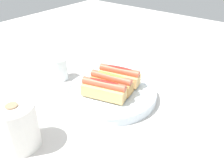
{
  "coord_description": "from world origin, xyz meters",
  "views": [
    {
      "loc": [
        -0.41,
        0.56,
        0.49
      ],
      "look_at": [
        0.03,
        -0.0,
        0.05
      ],
      "focal_mm": 38.58,
      "sensor_mm": 36.0,
      "label": 1
    }
  ],
  "objects_px": {
    "hotdog_back": "(112,82)",
    "hotdog_side": "(104,89)",
    "water_glass": "(59,70)",
    "serving_bowl": "(112,93)",
    "hotdog_front": "(119,75)",
    "paper_towel_roll": "(17,126)"
  },
  "relations": [
    {
      "from": "hotdog_front",
      "to": "water_glass",
      "type": "bearing_deg",
      "value": 17.9
    },
    {
      "from": "hotdog_front",
      "to": "hotdog_back",
      "type": "relative_size",
      "value": 1.01
    },
    {
      "from": "hotdog_front",
      "to": "paper_towel_roll",
      "type": "height_order",
      "value": "paper_towel_roll"
    },
    {
      "from": "hotdog_back",
      "to": "hotdog_side",
      "type": "bearing_deg",
      "value": 98.88
    },
    {
      "from": "hotdog_front",
      "to": "water_glass",
      "type": "relative_size",
      "value": 1.75
    },
    {
      "from": "water_glass",
      "to": "hotdog_back",
      "type": "bearing_deg",
      "value": -174.6
    },
    {
      "from": "hotdog_front",
      "to": "paper_towel_roll",
      "type": "xyz_separation_m",
      "value": [
        0.05,
        0.39,
        0.0
      ]
    },
    {
      "from": "hotdog_back",
      "to": "water_glass",
      "type": "xyz_separation_m",
      "value": [
        0.25,
        0.02,
        -0.02
      ]
    },
    {
      "from": "serving_bowl",
      "to": "hotdog_front",
      "type": "xyz_separation_m",
      "value": [
        0.01,
        -0.05,
        0.04
      ]
    },
    {
      "from": "hotdog_side",
      "to": "paper_towel_roll",
      "type": "xyz_separation_m",
      "value": [
        0.06,
        0.28,
        0.0
      ]
    },
    {
      "from": "serving_bowl",
      "to": "water_glass",
      "type": "xyz_separation_m",
      "value": [
        0.25,
        0.02,
        0.02
      ]
    },
    {
      "from": "water_glass",
      "to": "serving_bowl",
      "type": "bearing_deg",
      "value": -174.6
    },
    {
      "from": "hotdog_front",
      "to": "paper_towel_roll",
      "type": "bearing_deg",
      "value": 83.33
    },
    {
      "from": "water_glass",
      "to": "hotdog_side",
      "type": "bearing_deg",
      "value": 173.23
    },
    {
      "from": "hotdog_back",
      "to": "water_glass",
      "type": "distance_m",
      "value": 0.25
    },
    {
      "from": "water_glass",
      "to": "paper_towel_roll",
      "type": "distance_m",
      "value": 0.37
    },
    {
      "from": "hotdog_front",
      "to": "hotdog_side",
      "type": "height_order",
      "value": "same"
    },
    {
      "from": "serving_bowl",
      "to": "hotdog_back",
      "type": "bearing_deg",
      "value": -9.46
    },
    {
      "from": "hotdog_front",
      "to": "water_glass",
      "type": "height_order",
      "value": "hotdog_front"
    },
    {
      "from": "serving_bowl",
      "to": "water_glass",
      "type": "height_order",
      "value": "water_glass"
    },
    {
      "from": "serving_bowl",
      "to": "hotdog_back",
      "type": "height_order",
      "value": "hotdog_back"
    },
    {
      "from": "hotdog_front",
      "to": "serving_bowl",
      "type": "bearing_deg",
      "value": 98.88
    }
  ]
}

